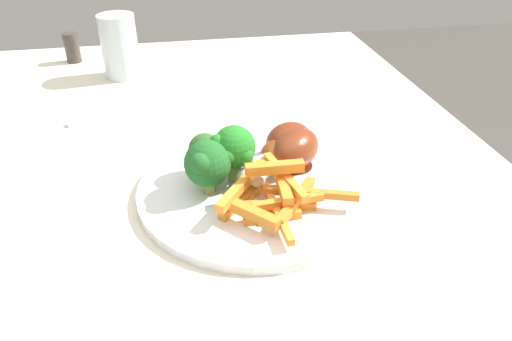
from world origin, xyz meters
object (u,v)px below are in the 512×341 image
at_px(pepper_shaker, 72,48).
at_px(chicken_drumstick_far, 288,143).
at_px(water_glass, 120,46).
at_px(broccoli_floret_front, 205,164).
at_px(chicken_drumstick_near, 293,151).
at_px(chicken_drumstick_extra, 278,155).
at_px(broccoli_floret_middle, 211,151).
at_px(broccoli_floret_back, 233,148).
at_px(dinner_plate, 256,188).
at_px(dining_table, 209,229).
at_px(carrot_fries_pile, 274,194).
at_px(fork, 122,109).

bearing_deg(pepper_shaker, chicken_drumstick_far, -145.20).
relative_size(water_glass, pepper_shaker, 1.97).
bearing_deg(broccoli_floret_front, pepper_shaker, 22.56).
bearing_deg(broccoli_floret_front, chicken_drumstick_near, -73.48).
bearing_deg(chicken_drumstick_extra, broccoli_floret_middle, 90.91).
bearing_deg(broccoli_floret_back, dinner_plate, -119.15).
bearing_deg(chicken_drumstick_near, chicken_drumstick_far, 6.58).
xyz_separation_m(dinner_plate, chicken_drumstick_far, (0.05, -0.05, 0.03)).
bearing_deg(dining_table, pepper_shaker, 25.86).
distance_m(broccoli_floret_middle, carrot_fries_pile, 0.10).
bearing_deg(water_glass, broccoli_floret_middle, -162.25).
bearing_deg(carrot_fries_pile, dinner_plate, 11.59).
bearing_deg(carrot_fries_pile, water_glass, 21.48).
height_order(dining_table, fork, fork).
distance_m(dinner_plate, water_glass, 0.47).
relative_size(dinner_plate, broccoli_floret_back, 3.96).
xyz_separation_m(chicken_drumstick_far, chicken_drumstick_extra, (-0.02, 0.02, -0.01)).
xyz_separation_m(broccoli_floret_back, fork, (0.26, 0.15, -0.06)).
relative_size(chicken_drumstick_near, fork, 0.61).
bearing_deg(pepper_shaker, broccoli_floret_front, -157.44).
xyz_separation_m(dining_table, chicken_drumstick_near, (-0.04, -0.11, 0.14)).
height_order(chicken_drumstick_far, pepper_shaker, chicken_drumstick_far).
height_order(broccoli_floret_front, broccoli_floret_back, broccoli_floret_back).
bearing_deg(fork, pepper_shaker, -97.29).
height_order(dinner_plate, carrot_fries_pile, carrot_fries_pile).
bearing_deg(carrot_fries_pile, chicken_drumstick_far, -21.68).
bearing_deg(water_glass, broccoli_floret_back, -159.70).
xyz_separation_m(dinner_plate, chicken_drumstick_near, (0.03, -0.05, 0.03)).
height_order(dining_table, dinner_plate, dinner_plate).
bearing_deg(dining_table, dinner_plate, -139.13).
distance_m(carrot_fries_pile, fork, 0.38).
relative_size(broccoli_floret_middle, carrot_fries_pile, 0.35).
distance_m(broccoli_floret_front, fork, 0.31).
distance_m(chicken_drumstick_near, fork, 0.34).
distance_m(dinner_plate, chicken_drumstick_near, 0.07).
xyz_separation_m(broccoli_floret_middle, carrot_fries_pile, (-0.08, -0.06, -0.02)).
height_order(broccoli_floret_front, chicken_drumstick_extra, broccoli_floret_front).
xyz_separation_m(carrot_fries_pile, chicken_drumstick_far, (0.10, -0.04, 0.01)).
bearing_deg(pepper_shaker, water_glass, -134.45).
bearing_deg(broccoli_floret_back, chicken_drumstick_near, -78.16).
distance_m(dinner_plate, broccoli_floret_front, 0.08).
distance_m(broccoli_floret_back, carrot_fries_pile, 0.08).
relative_size(broccoli_floret_middle, fork, 0.31).
distance_m(chicken_drumstick_extra, pepper_shaker, 0.60).
relative_size(carrot_fries_pile, fork, 0.86).
relative_size(broccoli_floret_front, carrot_fries_pile, 0.41).
distance_m(dinner_plate, chicken_drumstick_far, 0.08).
bearing_deg(broccoli_floret_front, water_glass, 15.25).
height_order(broccoli_floret_front, pepper_shaker, broccoli_floret_front).
distance_m(dinner_plate, broccoli_floret_middle, 0.07).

